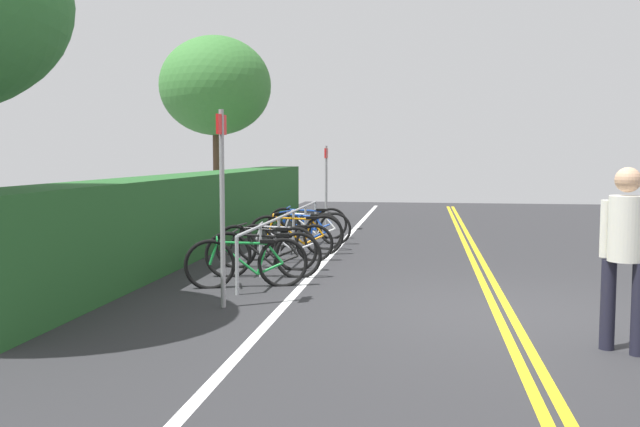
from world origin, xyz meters
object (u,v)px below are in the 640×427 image
(bicycle_6, at_px, (310,227))
(sign_post_far, at_px, (326,179))
(bike_rack, at_px, (287,225))
(bicycle_1, at_px, (263,255))
(sign_post_near, at_px, (222,190))
(pedestrian, at_px, (625,246))
(bicycle_5, at_px, (303,230))
(tree_mid, at_px, (215,86))
(bicycle_3, at_px, (285,242))
(bicycle_2, at_px, (266,247))
(bicycle_4, at_px, (296,235))
(bicycle_0, at_px, (247,263))
(bicycle_7, at_px, (308,223))

(bicycle_6, xyz_separation_m, sign_post_far, (2.46, 0.01, 0.93))
(bike_rack, height_order, bicycle_1, bike_rack)
(sign_post_near, bearing_deg, pedestrian, -106.97)
(bicycle_5, relative_size, tree_mid, 0.31)
(bicycle_3, bearing_deg, sign_post_near, 179.94)
(bicycle_3, bearing_deg, bicycle_1, -179.94)
(bicycle_2, distance_m, bicycle_4, 1.69)
(bicycle_3, xyz_separation_m, bicycle_6, (2.43, -0.05, 0.01))
(pedestrian, bearing_deg, bicycle_6, 29.31)
(bicycle_1, height_order, bicycle_3, bicycle_1)
(bike_rack, relative_size, sign_post_far, 3.29)
(bike_rack, height_order, sign_post_far, sign_post_far)
(bicycle_0, bearing_deg, tree_mid, 18.98)
(bike_rack, xyz_separation_m, tree_mid, (8.18, 3.80, 3.32))
(bicycle_7, relative_size, sign_post_near, 0.74)
(bicycle_0, height_order, bicycle_6, bicycle_0)
(bicycle_4, bearing_deg, tree_mid, 26.58)
(bike_rack, xyz_separation_m, bicycle_5, (1.31, -0.08, -0.24))
(bike_rack, xyz_separation_m, bicycle_6, (2.08, -0.09, -0.27))
(bicycle_5, distance_m, tree_mid, 8.65)
(bicycle_4, distance_m, bicycle_6, 1.68)
(bicycle_2, height_order, bicycle_7, bicycle_2)
(bicycle_4, xyz_separation_m, bicycle_6, (1.68, 0.00, -0.04))
(bicycle_6, bearing_deg, sign_post_far, 0.15)
(bicycle_6, relative_size, pedestrian, 1.01)
(bicycle_0, bearing_deg, sign_post_near, -178.25)
(bicycle_2, relative_size, bicycle_5, 1.05)
(bicycle_0, relative_size, bicycle_7, 0.94)
(bicycle_7, distance_m, tree_mid, 7.33)
(tree_mid, bearing_deg, bicycle_6, -147.47)
(bicycle_0, height_order, sign_post_near, sign_post_near)
(bicycle_7, distance_m, sign_post_near, 7.18)
(bicycle_6, relative_size, sign_post_near, 0.74)
(bicycle_7, bearing_deg, bicycle_5, -173.63)
(bicycle_1, bearing_deg, bicycle_6, -0.74)
(bicycle_5, xyz_separation_m, pedestrian, (-6.77, -4.25, 0.66))
(pedestrian, bearing_deg, bicycle_1, 51.35)
(bicycle_2, height_order, bicycle_4, bicycle_4)
(bicycle_5, distance_m, bicycle_7, 1.65)
(bicycle_0, relative_size, bicycle_1, 0.93)
(bicycle_0, bearing_deg, bicycle_3, -1.01)
(bicycle_0, distance_m, bicycle_2, 1.57)
(bicycle_1, distance_m, bicycle_4, 2.43)
(bicycle_3, xyz_separation_m, bicycle_5, (1.66, -0.04, 0.03))
(bicycle_4, relative_size, sign_post_near, 0.74)
(bike_rack, xyz_separation_m, bicycle_3, (-0.35, -0.04, -0.28))
(bike_rack, relative_size, bicycle_7, 3.83)
(bicycle_0, distance_m, bicycle_1, 0.82)
(bicycle_0, xyz_separation_m, pedestrian, (-2.61, -4.33, 0.67))
(bicycle_1, bearing_deg, bicycle_5, -0.61)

